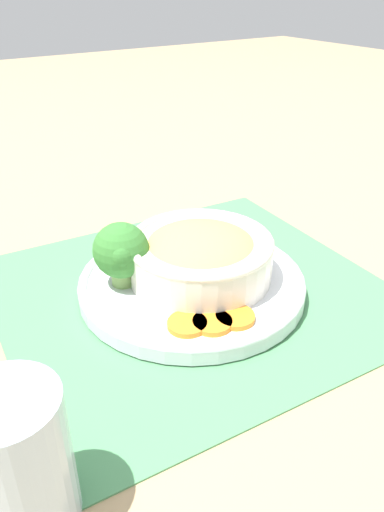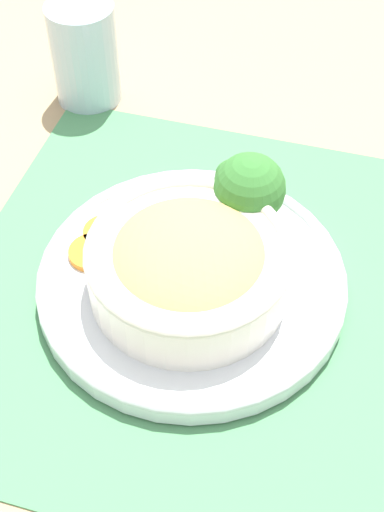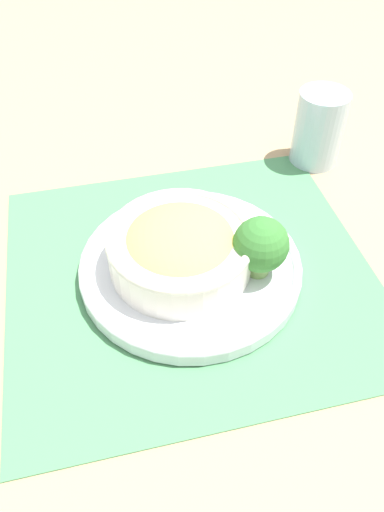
% 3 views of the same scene
% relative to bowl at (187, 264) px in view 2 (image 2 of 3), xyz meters
% --- Properties ---
extents(ground_plane, '(4.00, 4.00, 0.00)m').
position_rel_bowl_xyz_m(ground_plane, '(0.00, 0.01, -0.05)').
color(ground_plane, tan).
extents(placemat, '(0.45, 0.48, 0.00)m').
position_rel_bowl_xyz_m(placemat, '(0.00, 0.01, -0.05)').
color(placemat, '#4C8C59').
rests_on(placemat, ground_plane).
extents(plate, '(0.27, 0.27, 0.02)m').
position_rel_bowl_xyz_m(plate, '(0.00, 0.01, -0.04)').
color(plate, silver).
rests_on(plate, placemat).
extents(bowl, '(0.17, 0.17, 0.06)m').
position_rel_bowl_xyz_m(bowl, '(0.00, 0.00, 0.00)').
color(bowl, silver).
rests_on(bowl, plate).
extents(broccoli_floret, '(0.07, 0.07, 0.08)m').
position_rel_bowl_xyz_m(broccoli_floret, '(0.04, 0.09, 0.01)').
color(broccoli_floret, '#759E51').
rests_on(broccoli_floret, plate).
extents(carrot_slice_near, '(0.04, 0.04, 0.01)m').
position_rel_bowl_xyz_m(carrot_slice_near, '(-0.07, 0.07, -0.03)').
color(carrot_slice_near, orange).
rests_on(carrot_slice_near, plate).
extents(carrot_slice_middle, '(0.04, 0.04, 0.01)m').
position_rel_bowl_xyz_m(carrot_slice_middle, '(-0.09, 0.04, -0.03)').
color(carrot_slice_middle, orange).
rests_on(carrot_slice_middle, plate).
extents(carrot_slice_far, '(0.04, 0.04, 0.01)m').
position_rel_bowl_xyz_m(carrot_slice_far, '(-0.09, 0.02, -0.03)').
color(carrot_slice_far, orange).
rests_on(carrot_slice_far, plate).
extents(water_glass, '(0.07, 0.07, 0.11)m').
position_rel_bowl_xyz_m(water_glass, '(-0.17, 0.27, 0.00)').
color(water_glass, silver).
rests_on(water_glass, ground_plane).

